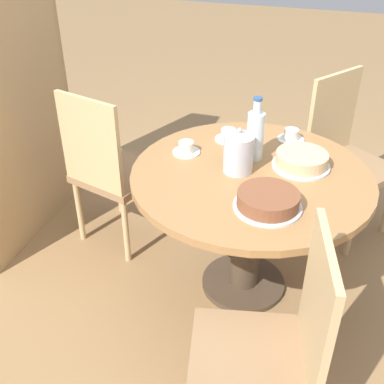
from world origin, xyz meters
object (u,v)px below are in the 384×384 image
cake_main (268,201)px  cup_b (228,135)px  water_bottle (255,134)px  cup_c (186,148)px  bookshelf (4,109)px  cake_second (302,160)px  cup_a (291,136)px  chair_c (110,168)px  coffee_pot (238,152)px  chair_a (271,349)px  chair_b (345,154)px

cake_main → cup_b: bearing=28.7°
water_bottle → cup_c: 0.35m
cup_c → cup_b: bearing=-38.7°
bookshelf → cup_c: bearing=87.6°
bookshelf → cake_second: 1.65m
cake_second → cup_a: 0.28m
water_bottle → cake_second: (-0.02, -0.23, -0.09)m
water_bottle → cake_second: water_bottle is taller
chair_c → cup_a: bearing=-150.3°
chair_c → coffee_pot: (-0.16, -0.75, 0.30)m
chair_a → water_bottle: 1.04m
cake_main → cup_a: size_ratio=2.07×
cake_second → cup_c: (-0.03, 0.56, -0.01)m
chair_c → cup_b: 0.69m
cup_b → cup_c: same height
chair_c → coffee_pot: chair_c is taller
chair_c → cup_a: 1.01m
chair_c → bookshelf: 0.68m
chair_a → water_bottle: (0.94, 0.27, 0.34)m
bookshelf → cake_second: bookshelf is taller
bookshelf → chair_b: bearing=107.4°
cake_second → cup_b: 0.44m
bookshelf → cup_c: size_ratio=11.68×
chair_b → cup_b: chair_b is taller
chair_c → coffee_pot: bearing=-176.4°
cake_main → coffee_pot: bearing=36.1°
chair_b → cake_main: (-0.99, 0.30, 0.24)m
bookshelf → water_bottle: (0.00, -1.42, 0.05)m
water_bottle → cup_a: size_ratio=2.27×
chair_a → bookshelf: size_ratio=0.59×
chair_a → chair_c: same height
chair_a → bookshelf: (0.94, 1.69, 0.28)m
cup_a → cup_c: size_ratio=1.00×
water_bottle → cake_main: water_bottle is taller
cup_b → bookshelf: bearing=97.3°
water_bottle → cake_main: 0.44m
cake_second → cup_b: (0.17, 0.40, -0.01)m
water_bottle → chair_b: bearing=-37.1°
coffee_pot → cake_second: coffee_pot is taller
chair_b → chair_c: same height
cup_b → cup_c: 0.26m
bookshelf → chair_a: bearing=60.8°
chair_b → cake_main: bearing=-162.1°
cake_main → cup_a: bearing=-0.5°
cake_main → cup_c: size_ratio=2.07×
chair_a → cup_b: size_ratio=6.91×
cup_a → cup_b: size_ratio=1.00×
bookshelf → cup_a: 1.59m
chair_b → cake_second: size_ratio=3.50×
cup_a → cup_c: (-0.30, 0.48, 0.00)m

